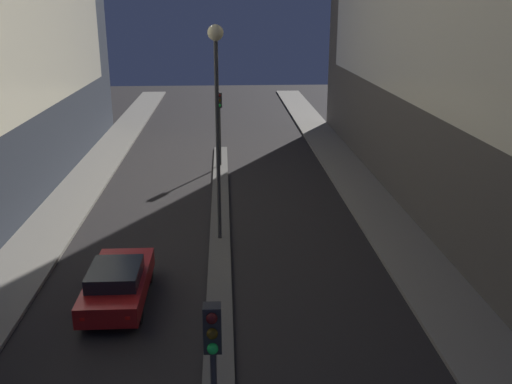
{
  "coord_description": "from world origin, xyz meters",
  "views": [
    {
      "loc": [
        0.27,
        -5.41,
        9.54
      ],
      "look_at": [
        1.54,
        16.97,
        2.16
      ],
      "focal_mm": 40.0,
      "sensor_mm": 36.0,
      "label": 1
    }
  ],
  "objects_px": {
    "traffic_light_mid": "(219,112)",
    "street_lamp": "(217,87)",
    "car_left_lane": "(118,283)",
    "traffic_light_near": "(213,365)"
  },
  "relations": [
    {
      "from": "traffic_light_mid",
      "to": "street_lamp",
      "type": "height_order",
      "value": "street_lamp"
    },
    {
      "from": "street_lamp",
      "to": "car_left_lane",
      "type": "distance_m",
      "value": 8.41
    },
    {
      "from": "traffic_light_mid",
      "to": "street_lamp",
      "type": "distance_m",
      "value": 11.94
    },
    {
      "from": "street_lamp",
      "to": "car_left_lane",
      "type": "xyz_separation_m",
      "value": [
        -3.37,
        -5.12,
        -5.76
      ]
    },
    {
      "from": "traffic_light_mid",
      "to": "street_lamp",
      "type": "xyz_separation_m",
      "value": [
        0.0,
        -11.54,
        3.09
      ]
    },
    {
      "from": "traffic_light_near",
      "to": "traffic_light_mid",
      "type": "bearing_deg",
      "value": 90.0
    },
    {
      "from": "traffic_light_near",
      "to": "street_lamp",
      "type": "xyz_separation_m",
      "value": [
        0.0,
        13.64,
        3.09
      ]
    },
    {
      "from": "traffic_light_near",
      "to": "traffic_light_mid",
      "type": "distance_m",
      "value": 25.18
    },
    {
      "from": "street_lamp",
      "to": "car_left_lane",
      "type": "height_order",
      "value": "street_lamp"
    },
    {
      "from": "traffic_light_mid",
      "to": "traffic_light_near",
      "type": "bearing_deg",
      "value": -90.0
    }
  ]
}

